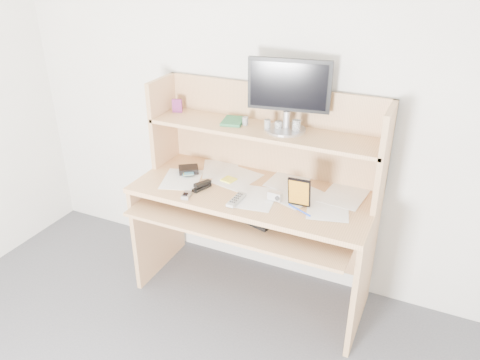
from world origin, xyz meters
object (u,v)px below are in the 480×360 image
at_px(keyboard, 243,210).
at_px(tv_remote, 236,200).
at_px(game_case, 299,192).
at_px(desk, 258,193).
at_px(monitor, 288,93).

bearing_deg(keyboard, tv_remote, -82.67).
relative_size(keyboard, game_case, 2.77).
xyz_separation_m(keyboard, game_case, (0.32, 0.03, 0.18)).
bearing_deg(game_case, tv_remote, -167.82).
bearing_deg(tv_remote, game_case, 17.27).
height_order(desk, monitor, monitor).
bearing_deg(game_case, monitor, 120.86).
bearing_deg(desk, game_case, -27.35).
xyz_separation_m(desk, keyboard, (-0.02, -0.18, -0.03)).
bearing_deg(game_case, desk, 149.75).
bearing_deg(monitor, keyboard, -124.98).
bearing_deg(tv_remote, monitor, 68.98).
distance_m(tv_remote, game_case, 0.35).
distance_m(desk, tv_remote, 0.26).
distance_m(tv_remote, monitor, 0.66).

